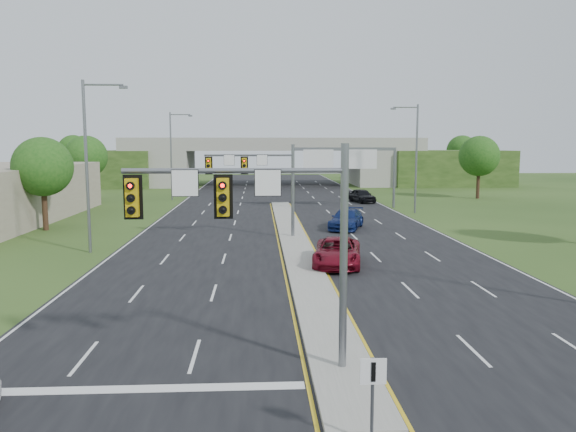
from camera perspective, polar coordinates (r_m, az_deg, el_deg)
The scene contains 22 objects.
ground at distance 18.06m, azimuth 5.53°, elevation -15.43°, with size 240.00×240.00×0.00m, color #274117.
road at distance 52.00m, azimuth -0.18°, elevation -0.43°, with size 24.00×160.00×0.02m, color black.
median at distance 40.15m, azimuth 0.67°, elevation -2.59°, with size 2.00×54.00×0.16m, color gray.
lane_markings at distance 45.96m, azimuth -0.56°, elevation -1.43°, with size 23.72×160.00×0.01m.
signal_mast_near at distance 16.56m, azimuth -2.01°, elevation -0.49°, with size 6.62×0.60×7.00m.
signal_mast_far at distance 41.46m, azimuth -2.63°, elevation 4.15°, with size 6.62×0.60×7.00m.
keep_right_sign at distance 13.37m, azimuth 8.60°, elevation -16.83°, with size 0.60×0.13×2.20m.
sign_gantry at distance 62.11m, azimuth 5.56°, elevation 5.63°, with size 11.58×0.44×6.67m.
overpass at distance 96.57m, azimuth -1.51°, elevation 5.22°, with size 80.00×14.00×8.10m.
lightpole_l_mid at distance 38.04m, azimuth -19.53°, elevation 5.55°, with size 2.85×0.25×11.00m.
lightpole_l_far at distance 72.29m, azimuth -11.64°, elevation 6.42°, with size 2.85×0.25×11.00m.
lightpole_r_far at distance 58.66m, azimuth 12.73°, elevation 6.23°, with size 2.85×0.25×11.00m.
tree_l_near at distance 49.68m, azimuth -23.66°, elevation 4.59°, with size 4.80×4.80×7.60m.
tree_l_mid at distance 74.64m, azimuth -19.82°, elevation 5.70°, with size 5.20×5.20×8.12m.
tree_r_mid at distance 76.98m, azimuth 18.85°, elevation 5.78°, with size 5.20×5.20×8.12m.
tree_back_a at distance 116.03m, azimuth -20.93°, elevation 6.21°, with size 6.00×6.00×8.85m.
tree_back_b at distance 112.55m, azimuth -14.09°, elevation 6.29°, with size 5.60×5.60×8.32m.
tree_back_c at distance 113.63m, azimuth 10.56°, elevation 6.39°, with size 5.60×5.60×8.32m.
tree_back_d at distance 117.69m, azimuth 17.25°, elevation 6.37°, with size 6.00×6.00×8.85m.
car_far_a at distance 32.56m, azimuth 5.02°, elevation -3.66°, with size 2.61×5.67×1.58m, color maroon.
car_far_b at distance 46.76m, azimuth 5.95°, elevation -0.33°, with size 2.25×5.55×1.61m, color #0D1C51.
car_far_c at distance 68.66m, azimuth 7.52°, elevation 2.07°, with size 1.94×4.83×1.64m, color black.
Camera 1 is at (-2.55, -16.48, 6.95)m, focal length 35.00 mm.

